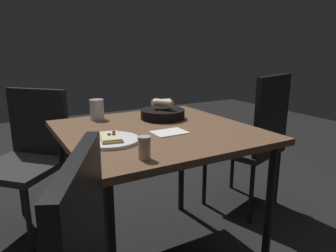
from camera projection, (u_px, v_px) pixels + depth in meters
dining_table at (157, 143)px, 1.57m from camera, size 0.91×0.92×0.75m
pizza_plate at (111, 140)px, 1.34m from camera, size 0.25×0.25×0.04m
bread_basket at (162, 113)px, 1.77m from camera, size 0.25×0.25×0.11m
beer_glass at (97, 110)px, 1.75m from camera, size 0.08×0.08×0.11m
pepper_shaker at (144, 149)px, 1.13m from camera, size 0.05×0.05×0.09m
napkin at (169, 132)px, 1.49m from camera, size 0.16×0.12×0.00m
chair_near at (28, 151)px, 1.92m from camera, size 0.62×0.62×0.89m
chair_spare at (255, 136)px, 2.16m from camera, size 0.55×0.55×0.97m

